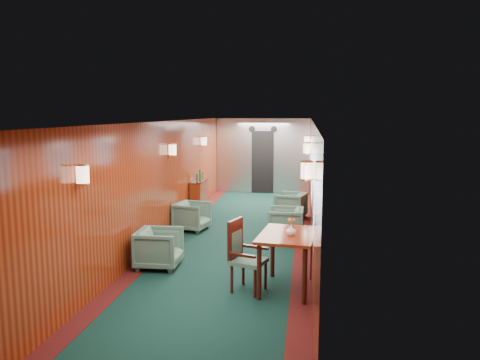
{
  "coord_description": "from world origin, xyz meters",
  "views": [
    {
      "loc": [
        1.4,
        -9.0,
        2.57
      ],
      "look_at": [
        0.0,
        0.73,
        1.15
      ],
      "focal_mm": 35.0,
      "sensor_mm": 36.0,
      "label": 1
    }
  ],
  "objects_px": {
    "armchair_left_near": "(159,248)",
    "armchair_right_far": "(290,205)",
    "dining_table": "(288,243)",
    "armchair_left_far": "(192,216)",
    "credenza": "(199,196)",
    "armchair_right_near": "(285,223)",
    "side_chair": "(243,252)"
  },
  "relations": [
    {
      "from": "side_chair",
      "to": "armchair_right_near",
      "type": "relative_size",
      "value": 1.46
    },
    {
      "from": "side_chair",
      "to": "credenza",
      "type": "xyz_separation_m",
      "value": [
        -1.85,
        5.13,
        -0.13
      ]
    },
    {
      "from": "armchair_left_far",
      "to": "armchair_right_near",
      "type": "bearing_deg",
      "value": -90.02
    },
    {
      "from": "dining_table",
      "to": "armchair_left_near",
      "type": "bearing_deg",
      "value": 169.09
    },
    {
      "from": "armchair_right_near",
      "to": "armchair_left_near",
      "type": "bearing_deg",
      "value": -43.33
    },
    {
      "from": "dining_table",
      "to": "armchair_right_far",
      "type": "distance_m",
      "value": 4.74
    },
    {
      "from": "armchair_left_far",
      "to": "armchair_left_near",
      "type": "bearing_deg",
      "value": -166.71
    },
    {
      "from": "dining_table",
      "to": "armchair_left_far",
      "type": "bearing_deg",
      "value": 131.57
    },
    {
      "from": "credenza",
      "to": "armchair_right_near",
      "type": "relative_size",
      "value": 1.56
    },
    {
      "from": "side_chair",
      "to": "armchair_right_far",
      "type": "height_order",
      "value": "side_chair"
    },
    {
      "from": "armchair_left_far",
      "to": "armchair_right_far",
      "type": "height_order",
      "value": "armchair_right_far"
    },
    {
      "from": "side_chair",
      "to": "credenza",
      "type": "bearing_deg",
      "value": 128.52
    },
    {
      "from": "dining_table",
      "to": "armchair_left_near",
      "type": "relative_size",
      "value": 1.68
    },
    {
      "from": "side_chair",
      "to": "armchair_right_far",
      "type": "distance_m",
      "value": 4.86
    },
    {
      "from": "armchair_left_far",
      "to": "armchair_right_far",
      "type": "bearing_deg",
      "value": -42.28
    },
    {
      "from": "dining_table",
      "to": "armchair_left_far",
      "type": "height_order",
      "value": "dining_table"
    },
    {
      "from": "credenza",
      "to": "armchair_right_near",
      "type": "xyz_separation_m",
      "value": [
        2.33,
        -2.25,
        -0.11
      ]
    },
    {
      "from": "armchair_left_near",
      "to": "armchair_right_far",
      "type": "relative_size",
      "value": 1.03
    },
    {
      "from": "armchair_left_near",
      "to": "armchair_right_far",
      "type": "distance_m",
      "value": 4.51
    },
    {
      "from": "dining_table",
      "to": "armchair_right_far",
      "type": "bearing_deg",
      "value": 98.34
    },
    {
      "from": "credenza",
      "to": "dining_table",
      "type": "bearing_deg",
      "value": -63.66
    },
    {
      "from": "side_chair",
      "to": "armchair_left_near",
      "type": "xyz_separation_m",
      "value": [
        -1.52,
        0.8,
        -0.24
      ]
    },
    {
      "from": "armchair_right_near",
      "to": "credenza",
      "type": "bearing_deg",
      "value": -133.32
    },
    {
      "from": "side_chair",
      "to": "armchair_right_far",
      "type": "xyz_separation_m",
      "value": [
        0.52,
        4.83,
        -0.25
      ]
    },
    {
      "from": "armchair_left_near",
      "to": "armchair_left_far",
      "type": "distance_m",
      "value": 2.51
    },
    {
      "from": "armchair_right_near",
      "to": "armchair_right_far",
      "type": "relative_size",
      "value": 1.03
    },
    {
      "from": "credenza",
      "to": "armchair_left_far",
      "type": "bearing_deg",
      "value": -81.68
    },
    {
      "from": "dining_table",
      "to": "credenza",
      "type": "height_order",
      "value": "credenza"
    },
    {
      "from": "armchair_right_near",
      "to": "armchair_right_far",
      "type": "bearing_deg",
      "value": 179.74
    },
    {
      "from": "armchair_left_near",
      "to": "armchair_right_far",
      "type": "height_order",
      "value": "armchair_left_near"
    },
    {
      "from": "credenza",
      "to": "armchair_right_near",
      "type": "distance_m",
      "value": 3.24
    },
    {
      "from": "dining_table",
      "to": "side_chair",
      "type": "height_order",
      "value": "side_chair"
    }
  ]
}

